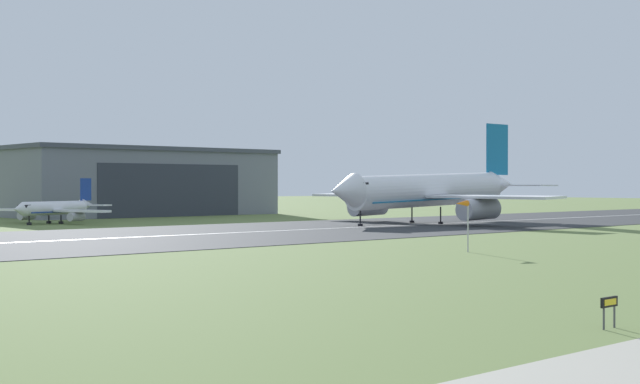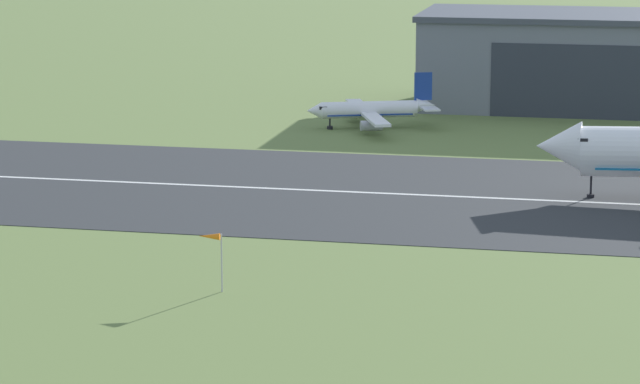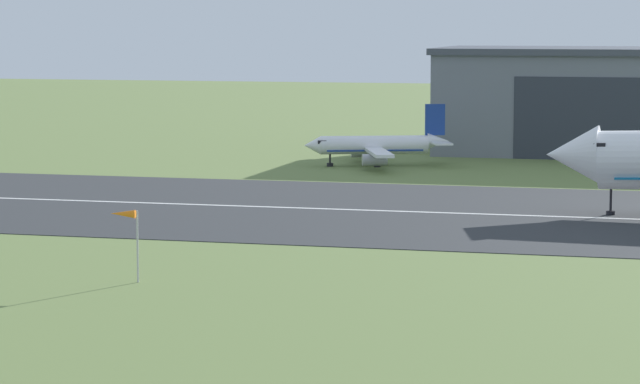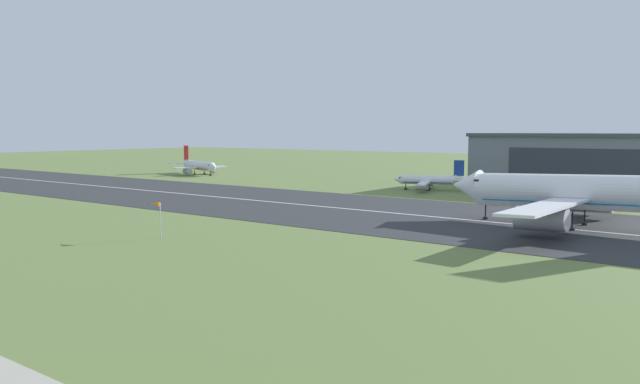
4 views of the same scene
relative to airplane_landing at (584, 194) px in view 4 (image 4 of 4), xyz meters
name	(u,v)px [view 4 (image 4 of 4)]	position (x,y,z in m)	size (l,w,h in m)	color
ground_plane	(3,241)	(-62.23, -60.86, -5.57)	(703.40, 703.40, 0.00)	olive
runway_strip	(276,202)	(-62.23, -2.32, -5.54)	(463.40, 47.88, 0.06)	#2B2D30
runway_centreline	(276,202)	(-62.23, -2.32, -5.50)	(417.06, 0.70, 0.01)	silver
hangar_building	(589,162)	(-16.05, 68.95, 1.83)	(58.09, 24.54, 14.75)	slate
airplane_landing	(584,194)	(0.00, 0.00, 0.00)	(45.92, 53.81, 18.09)	white
airplane_parked_west	(199,166)	(-140.76, 46.49, -2.57)	(26.60, 19.70, 9.96)	silver
airplane_parked_centre	(429,180)	(-48.77, 42.46, -2.96)	(19.31, 23.43, 7.90)	white
windsock_pole	(156,206)	(-47.05, -46.16, -0.96)	(2.08, 0.70, 5.22)	#B7B7BC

